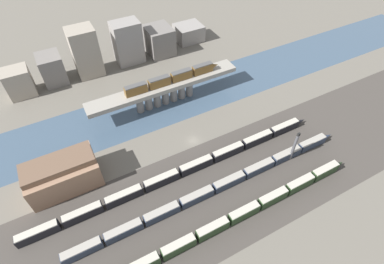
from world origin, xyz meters
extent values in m
plane|color=#666056|center=(0.00, 0.00, 0.00)|extent=(400.00, 400.00, 0.00)
cube|color=#423D38|center=(0.00, -24.00, 0.00)|extent=(280.00, 42.00, 0.01)
cube|color=#3D5166|center=(0.00, 25.83, 0.00)|extent=(320.00, 27.75, 0.01)
cube|color=gray|center=(0.00, 25.83, 9.13)|extent=(67.42, 7.83, 1.95)
cylinder|color=gray|center=(-11.89, 25.83, 4.08)|extent=(3.05, 3.05, 8.16)
cylinder|color=gray|center=(-7.93, 25.83, 4.08)|extent=(3.05, 3.05, 8.16)
cylinder|color=gray|center=(-3.96, 25.83, 4.08)|extent=(3.05, 3.05, 8.16)
cylinder|color=gray|center=(0.00, 25.83, 4.08)|extent=(3.05, 3.05, 8.16)
cylinder|color=gray|center=(3.96, 25.83, 4.08)|extent=(3.05, 3.05, 8.16)
cylinder|color=gray|center=(7.93, 25.83, 4.08)|extent=(3.05, 3.05, 8.16)
cylinder|color=gray|center=(11.89, 25.83, 4.08)|extent=(3.05, 3.05, 8.16)
cube|color=brown|center=(-12.45, 25.83, 11.93)|extent=(9.27, 2.73, 3.64)
cube|color=#4C4C4C|center=(-12.45, 25.83, 13.95)|extent=(8.90, 2.51, 0.40)
cube|color=brown|center=(-2.13, 25.83, 11.93)|extent=(9.27, 2.73, 3.64)
cube|color=#4C4C4C|center=(-2.13, 25.83, 13.95)|extent=(8.90, 2.51, 0.40)
cube|color=brown|center=(8.18, 25.83, 11.93)|extent=(9.27, 2.73, 3.64)
cube|color=#4C4C4C|center=(8.18, 25.83, 13.95)|extent=(8.90, 2.51, 0.40)
cube|color=brown|center=(18.49, 25.83, 11.93)|extent=(9.27, 2.73, 3.64)
cube|color=#4C4C4C|center=(18.49, 25.83, 13.95)|extent=(8.90, 2.51, 0.40)
cone|color=brown|center=(24.75, 25.83, 11.75)|extent=(3.25, 2.46, 2.46)
cube|color=#B7B2A3|center=(-35.57, -36.07, 3.99)|extent=(10.22, 2.43, 0.40)
cube|color=#23381E|center=(-24.11, -36.07, 1.89)|extent=(10.65, 2.64, 3.79)
cube|color=#B7B2A3|center=(-24.11, -36.07, 3.99)|extent=(10.22, 2.43, 0.40)
cube|color=#23381E|center=(-12.65, -36.07, 1.89)|extent=(10.65, 2.64, 3.79)
cube|color=#B7B2A3|center=(-12.65, -36.07, 3.99)|extent=(10.22, 2.43, 0.40)
cube|color=#23381E|center=(-1.19, -36.07, 1.89)|extent=(10.65, 2.64, 3.79)
cube|color=#B7B2A3|center=(-1.19, -36.07, 3.99)|extent=(10.22, 2.43, 0.40)
cube|color=#23381E|center=(10.27, -36.07, 1.89)|extent=(10.65, 2.64, 3.79)
cube|color=#B7B2A3|center=(10.27, -36.07, 3.99)|extent=(10.22, 2.43, 0.40)
cube|color=#23381E|center=(21.73, -36.07, 1.89)|extent=(10.65, 2.64, 3.79)
cube|color=#B7B2A3|center=(21.73, -36.07, 3.99)|extent=(10.22, 2.43, 0.40)
cube|color=#23381E|center=(33.19, -36.07, 1.89)|extent=(10.65, 2.64, 3.79)
cube|color=#B7B2A3|center=(33.19, -36.07, 3.99)|extent=(10.22, 2.43, 0.40)
cone|color=#23381E|center=(40.37, -36.07, 1.70)|extent=(3.73, 2.37, 2.37)
cube|color=#2D384C|center=(-49.17, -23.89, 1.55)|extent=(11.86, 2.70, 3.09)
cube|color=#9E998E|center=(-49.17, -23.89, 3.29)|extent=(11.39, 2.48, 0.40)
cube|color=#2D384C|center=(-36.58, -23.89, 1.55)|extent=(11.86, 2.70, 3.09)
cube|color=#9E998E|center=(-36.58, -23.89, 3.29)|extent=(11.39, 2.48, 0.40)
cube|color=#2D384C|center=(-23.98, -23.89, 1.55)|extent=(11.86, 2.70, 3.09)
cube|color=#9E998E|center=(-23.98, -23.89, 3.29)|extent=(11.39, 2.48, 0.40)
cube|color=#2D384C|center=(-11.39, -23.89, 1.55)|extent=(11.86, 2.70, 3.09)
cube|color=#9E998E|center=(-11.39, -23.89, 3.29)|extent=(11.39, 2.48, 0.40)
cube|color=#2D384C|center=(1.20, -23.89, 1.55)|extent=(11.86, 2.70, 3.09)
cube|color=#9E998E|center=(1.20, -23.89, 3.29)|extent=(11.39, 2.48, 0.40)
cube|color=#2D384C|center=(13.79, -23.89, 1.55)|extent=(11.86, 2.70, 3.09)
cube|color=#9E998E|center=(13.79, -23.89, 3.29)|extent=(11.39, 2.48, 0.40)
cube|color=#2D384C|center=(26.39, -23.89, 1.55)|extent=(11.86, 2.70, 3.09)
cube|color=#9E998E|center=(26.39, -23.89, 3.29)|extent=(11.39, 2.48, 0.40)
cube|color=#2D384C|center=(38.98, -23.89, 1.55)|extent=(11.86, 2.70, 3.09)
cube|color=#9E998E|center=(38.98, -23.89, 3.29)|extent=(11.39, 2.48, 0.40)
cone|color=#2D384C|center=(46.99, -23.89, 1.39)|extent=(4.15, 2.43, 2.43)
cube|color=black|center=(-59.57, -12.53, 1.69)|extent=(12.62, 2.60, 3.38)
cube|color=#B7B2A3|center=(-59.57, -12.53, 3.58)|extent=(12.12, 2.39, 0.40)
cube|color=black|center=(-46.06, -12.53, 1.69)|extent=(12.62, 2.60, 3.38)
cube|color=#B7B2A3|center=(-46.06, -12.53, 3.58)|extent=(12.12, 2.39, 0.40)
cube|color=black|center=(-32.54, -12.53, 1.69)|extent=(12.62, 2.60, 3.38)
cube|color=#B7B2A3|center=(-32.54, -12.53, 3.58)|extent=(12.12, 2.39, 0.40)
cube|color=black|center=(-19.03, -12.53, 1.69)|extent=(12.62, 2.60, 3.38)
cube|color=#B7B2A3|center=(-19.03, -12.53, 3.58)|extent=(12.12, 2.39, 0.40)
cube|color=black|center=(-5.51, -12.53, 1.69)|extent=(12.62, 2.60, 3.38)
cube|color=#B7B2A3|center=(-5.51, -12.53, 3.58)|extent=(12.12, 2.39, 0.40)
cube|color=black|center=(8.00, -12.53, 1.69)|extent=(12.62, 2.60, 3.38)
cube|color=#B7B2A3|center=(8.00, -12.53, 3.58)|extent=(12.12, 2.39, 0.40)
cube|color=black|center=(21.51, -12.53, 1.69)|extent=(12.62, 2.60, 3.38)
cube|color=#B7B2A3|center=(21.51, -12.53, 3.58)|extent=(12.12, 2.39, 0.40)
cube|color=black|center=(35.03, -12.53, 1.69)|extent=(12.62, 2.60, 3.38)
cube|color=#B7B2A3|center=(35.03, -12.53, 3.58)|extent=(12.12, 2.39, 0.40)
cone|color=black|center=(43.55, -12.53, 1.52)|extent=(4.42, 2.34, 2.34)
cube|color=#937056|center=(-48.05, 2.74, 5.02)|extent=(23.15, 13.34, 10.05)
cube|color=brown|center=(-48.05, 2.74, 11.15)|extent=(22.69, 9.34, 2.21)
cylinder|color=#4C4C51|center=(27.54, -24.93, 6.31)|extent=(1.05, 1.05, 12.62)
cube|color=black|center=(27.54, -24.93, 13.22)|extent=(1.00, 0.70, 1.20)
cube|color=gray|center=(-54.81, 61.81, 6.54)|extent=(11.01, 9.61, 13.08)
cube|color=slate|center=(-39.83, 65.05, 6.96)|extent=(10.34, 11.97, 13.92)
cube|color=gray|center=(-23.34, 63.57, 11.80)|extent=(12.08, 10.71, 23.61)
cube|color=gray|center=(-2.39, 64.64, 10.63)|extent=(13.55, 9.78, 21.26)
cube|color=slate|center=(14.52, 64.79, 7.17)|extent=(12.94, 14.52, 14.33)
cube|color=gray|center=(34.38, 69.51, 4.39)|extent=(14.60, 12.54, 8.78)
camera|label=1|loc=(-37.34, -69.31, 87.79)|focal=28.00mm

